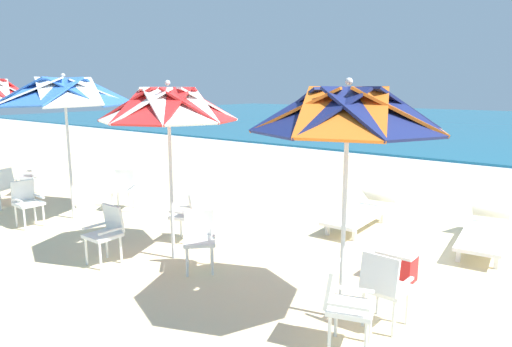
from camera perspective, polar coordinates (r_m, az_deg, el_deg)
The scene contains 16 objects.
ground_plane at distance 7.72m, azimuth 20.20°, elevation -9.64°, with size 80.00×80.00×0.00m, color beige.
beach_umbrella_0 at distance 4.96m, azimuth 11.30°, elevation 7.41°, with size 2.10×2.10×2.69m.
plastic_chair_0 at distance 4.84m, azimuth 10.89°, elevation -15.28°, with size 0.58×0.56×0.87m.
plastic_chair_1 at distance 5.29m, azimuth 15.57°, elevation -13.16°, with size 0.46×0.49×0.87m.
beach_umbrella_1 at distance 6.84m, azimuth -10.79°, elevation 8.13°, with size 2.02×2.02×2.69m.
plastic_chair_2 at distance 7.22m, azimuth -18.02°, elevation -6.75°, with size 0.45×0.47×0.87m.
plastic_chair_3 at distance 6.69m, azimuth -7.06°, elevation -7.69°, with size 0.63×0.63×0.87m.
plastic_chair_4 at distance 7.87m, azimuth -8.28°, elevation -4.86°, with size 0.59×0.57×0.87m.
beach_umbrella_2 at distance 9.60m, azimuth -22.63°, elevation 9.20°, with size 2.59×2.59×2.84m.
plastic_chair_5 at distance 9.65m, azimuth -26.51°, elevation -2.99°, with size 0.48×0.45×0.87m.
plastic_chair_6 at distance 10.20m, azimuth -16.04°, elevation -1.57°, with size 0.62×0.63×0.87m.
plastic_chair_7 at distance 11.33m, azimuth -29.03°, elevation -1.31°, with size 0.60×0.58×0.87m.
plastic_chair_9 at distance 12.41m, azimuth -26.27°, elevation -0.11°, with size 0.63×0.63×0.87m.
sun_lounger_0 at distance 8.38m, azimuth 26.45°, elevation -6.47°, with size 0.86×2.20×0.62m.
sun_lounger_1 at distance 8.90m, azimuth 12.89°, elevation -4.63°, with size 0.70×2.17×0.62m.
cooler_box at distance 6.68m, azimuth 17.03°, elevation -10.82°, with size 0.50×0.34×0.40m.
Camera 1 is at (2.14, -6.94, 2.61)m, focal length 32.32 mm.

